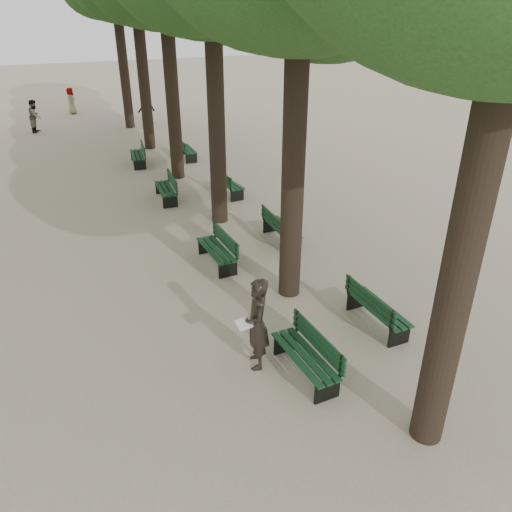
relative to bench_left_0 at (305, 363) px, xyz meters
name	(u,v)px	position (x,y,z in m)	size (l,w,h in m)	color
ground	(291,384)	(-0.37, -0.14, -0.27)	(120.00, 120.00, 0.00)	tan
bench_left_0	(305,363)	(0.00, 0.00, 0.00)	(0.63, 1.82, 0.92)	black
bench_left_1	(217,255)	(0.00, 4.99, 0.00)	(0.62, 1.81, 0.92)	black
bench_left_2	(166,193)	(0.00, 10.42, 0.00)	(0.71, 1.84, 0.92)	black
bench_left_3	(138,159)	(0.00, 15.25, 0.00)	(0.79, 1.86, 0.92)	black
bench_right_0	(377,315)	(2.27, 0.81, 0.00)	(0.57, 1.80, 0.92)	black
bench_right_1	(281,233)	(2.27, 5.59, 0.00)	(0.64, 1.82, 0.92)	black
bench_right_2	(228,188)	(2.27, 10.09, 0.00)	(0.73, 1.84, 0.92)	black
bench_right_3	(187,153)	(2.27, 15.33, 0.00)	(0.64, 1.82, 0.92)	black
man_with_map	(257,324)	(-0.72, 0.65, 0.69)	(0.73, 0.85, 1.93)	black
pedestrian_d	(71,101)	(-1.48, 28.22, 0.54)	(0.79, 0.32, 1.62)	#262628
pedestrian_a	(35,116)	(-3.79, 23.73, 0.60)	(0.84, 0.35, 1.74)	#262628
pedestrian_b	(146,108)	(2.34, 23.78, 0.56)	(1.08, 0.33, 1.67)	#262628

